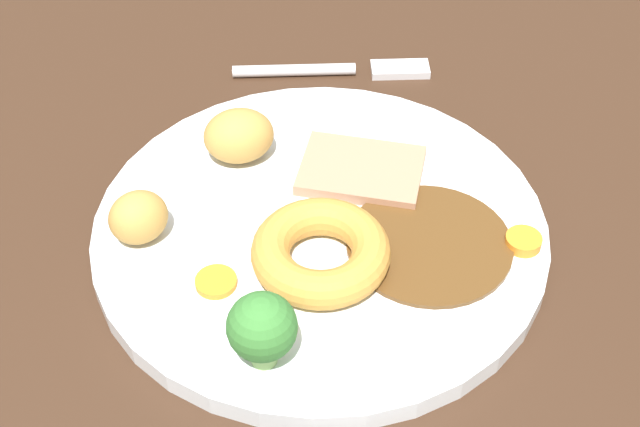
% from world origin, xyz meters
% --- Properties ---
extents(dining_table, '(1.20, 0.84, 0.04)m').
position_xyz_m(dining_table, '(0.00, 0.00, 0.02)').
color(dining_table, '#382316').
rests_on(dining_table, ground).
extents(dinner_plate, '(0.28, 0.28, 0.01)m').
position_xyz_m(dinner_plate, '(0.00, 0.01, 0.04)').
color(dinner_plate, white).
rests_on(dinner_plate, dining_table).
extents(gravy_pool, '(0.10, 0.10, 0.00)m').
position_xyz_m(gravy_pool, '(0.02, 0.07, 0.05)').
color(gravy_pool, '#563819').
rests_on(gravy_pool, dinner_plate).
extents(meat_slice_main, '(0.07, 0.09, 0.01)m').
position_xyz_m(meat_slice_main, '(-0.05, 0.03, 0.05)').
color(meat_slice_main, tan).
rests_on(meat_slice_main, dinner_plate).
extents(yorkshire_pudding, '(0.08, 0.08, 0.02)m').
position_xyz_m(yorkshire_pudding, '(0.04, 0.01, 0.06)').
color(yorkshire_pudding, '#C68938').
rests_on(yorkshire_pudding, dinner_plate).
extents(roast_potato_left, '(0.05, 0.05, 0.03)m').
position_xyz_m(roast_potato_left, '(0.02, -0.10, 0.07)').
color(roast_potato_left, '#BC8C42').
rests_on(roast_potato_left, dinner_plate).
extents(roast_potato_right, '(0.05, 0.05, 0.04)m').
position_xyz_m(roast_potato_right, '(-0.06, -0.05, 0.07)').
color(roast_potato_right, '#BC8C42').
rests_on(roast_potato_right, dinner_plate).
extents(carrot_coin_front, '(0.02, 0.02, 0.01)m').
position_xyz_m(carrot_coin_front, '(0.02, 0.13, 0.05)').
color(carrot_coin_front, orange).
rests_on(carrot_coin_front, dinner_plate).
extents(carrot_coin_back, '(0.02, 0.02, 0.00)m').
position_xyz_m(carrot_coin_back, '(0.05, -0.05, 0.05)').
color(carrot_coin_back, orange).
rests_on(carrot_coin_back, dinner_plate).
extents(broccoli_floret, '(0.04, 0.04, 0.05)m').
position_xyz_m(broccoli_floret, '(0.11, -0.02, 0.08)').
color(broccoli_floret, '#8CB766').
rests_on(broccoli_floret, dinner_plate).
extents(fork, '(0.02, 0.15, 0.01)m').
position_xyz_m(fork, '(-0.18, 0.02, 0.04)').
color(fork, silver).
rests_on(fork, dining_table).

